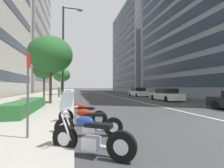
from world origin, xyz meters
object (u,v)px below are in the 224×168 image
street_tree_far_plaza (51,55)px  street_lamp_with_banners (66,47)px  motorcycle_under_tarp (88,124)px  car_far_down_avenue (166,95)px  car_mid_block_traffic (138,92)px  street_tree_near_plaza_corner (44,70)px  parking_sign_by_curb (28,86)px  pedestrian_on_plaza (59,92)px  motorcycle_far_end_row (90,137)px  street_tree_by_lamp_post (62,75)px  motorcycle_second_in_row (81,115)px

street_tree_far_plaza → street_lamp_with_banners: bearing=-36.0°
motorcycle_under_tarp → car_far_down_avenue: car_far_down_avenue is taller
car_mid_block_traffic → street_tree_near_plaza_corner: bearing=101.6°
parking_sign_by_curb → street_lamp_with_banners: bearing=-2.3°
street_tree_near_plaza_corner → car_mid_block_traffic: bearing=-77.5°
street_lamp_with_banners → street_tree_far_plaza: street_lamp_with_banners is taller
street_lamp_with_banners → pedestrian_on_plaza: size_ratio=6.03×
parking_sign_by_curb → pedestrian_on_plaza: parking_sign_by_curb is taller
motorcycle_far_end_row → car_mid_block_traffic: size_ratio=0.40×
motorcycle_far_end_row → car_far_down_avenue: (12.77, -10.05, 0.21)m
street_tree_by_lamp_post → car_far_down_avenue: bearing=-139.7°
parking_sign_by_curb → street_tree_near_plaza_corner: 17.22m
motorcycle_far_end_row → street_tree_far_plaza: street_tree_far_plaza is taller
motorcycle_far_end_row → parking_sign_by_curb: size_ratio=0.74×
pedestrian_on_plaza → street_tree_near_plaza_corner: bearing=-53.5°
motorcycle_under_tarp → motorcycle_second_in_row: motorcycle_second_in_row is taller
motorcycle_far_end_row → pedestrian_on_plaza: 19.74m
motorcycle_second_in_row → street_lamp_with_banners: bearing=-55.4°
parking_sign_by_curb → street_tree_far_plaza: street_tree_far_plaza is taller
car_mid_block_traffic → pedestrian_on_plaza: bearing=97.0°
car_far_down_avenue → street_tree_far_plaza: (-1.69, 12.39, 3.77)m
street_tree_by_lamp_post → pedestrian_on_plaza: (-8.09, -0.25, -2.93)m
car_far_down_avenue → street_lamp_with_banners: size_ratio=0.49×
parking_sign_by_curb → street_tree_near_plaza_corner: bearing=8.2°
motorcycle_second_in_row → street_tree_far_plaza: 9.32m
car_far_down_avenue → car_mid_block_traffic: size_ratio=1.01×
motorcycle_under_tarp → car_mid_block_traffic: (19.86, -10.11, 0.27)m
street_tree_near_plaza_corner → pedestrian_on_plaza: size_ratio=3.04×
street_lamp_with_banners → street_tree_near_plaza_corner: street_lamp_with_banners is taller
street_tree_far_plaza → motorcycle_far_end_row: bearing=-168.1°
pedestrian_on_plaza → street_tree_by_lamp_post: bearing=178.8°
motorcycle_far_end_row → street_tree_by_lamp_post: (27.69, 2.59, 3.42)m
car_mid_block_traffic → street_tree_far_plaza: (-10.25, 12.54, 3.75)m
motorcycle_under_tarp → street_tree_far_plaza: (9.61, 2.43, 4.02)m
street_tree_near_plaza_corner → street_tree_far_plaza: bearing=-166.3°
parking_sign_by_curb → street_tree_far_plaza: (9.82, 0.71, 2.80)m
car_far_down_avenue → parking_sign_by_curb: 16.42m
street_tree_far_plaza → pedestrian_on_plaza: size_ratio=3.75×
street_tree_far_plaza → street_tree_by_lamp_post: 16.61m
street_tree_far_plaza → street_tree_near_plaza_corner: street_tree_far_plaza is taller
car_mid_block_traffic → motorcycle_far_end_row: bearing=153.6°
motorcycle_far_end_row → car_mid_block_traffic: 23.64m
motorcycle_second_in_row → street_tree_near_plaza_corner: size_ratio=0.41×
parking_sign_by_curb → pedestrian_on_plaza: bearing=2.2°
car_mid_block_traffic → motorcycle_second_in_row: bearing=149.9°
car_far_down_avenue → car_mid_block_traffic: 8.56m
motorcycle_second_in_row → motorcycle_far_end_row: bearing=119.1°
motorcycle_far_end_row → motorcycle_under_tarp: (1.47, -0.09, -0.04)m
street_tree_far_plaza → street_tree_near_plaza_corner: (7.09, 1.73, -0.66)m
car_far_down_avenue → pedestrian_on_plaza: bearing=61.9°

